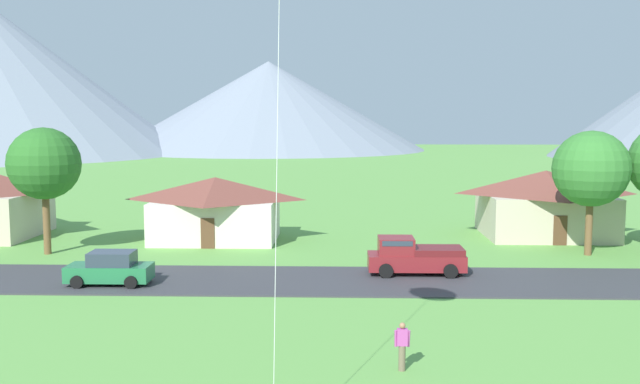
{
  "coord_description": "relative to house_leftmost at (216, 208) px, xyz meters",
  "views": [
    {
      "loc": [
        1.04,
        -9.21,
        8.66
      ],
      "look_at": [
        0.24,
        16.46,
        5.87
      ],
      "focal_mm": 40.05,
      "sensor_mm": 36.0,
      "label": 1
    }
  ],
  "objects": [
    {
      "name": "road_strip",
      "position": [
        7.67,
        -11.96,
        -2.23
      ],
      "size": [
        160.0,
        6.66,
        0.08
      ],
      "primitive_type": "cube",
      "color": "#38383D",
      "rests_on": "ground"
    },
    {
      "name": "mountain_west_ridge",
      "position": [
        -9.6,
        129.46,
        8.61
      ],
      "size": [
        77.13,
        77.13,
        21.78
      ],
      "primitive_type": "cone",
      "color": "gray",
      "rests_on": "ground"
    },
    {
      "name": "house_leftmost",
      "position": [
        0.0,
        0.0,
        0.0
      ],
      "size": [
        8.95,
        6.53,
        4.39
      ],
      "color": "beige",
      "rests_on": "ground"
    },
    {
      "name": "house_left_center",
      "position": [
        23.2,
        2.56,
        0.17
      ],
      "size": [
        9.22,
        7.98,
        4.71
      ],
      "color": "beige",
      "rests_on": "ground"
    },
    {
      "name": "tree_near_left",
      "position": [
        23.95,
        -4.4,
        3.07
      ],
      "size": [
        4.67,
        4.67,
        7.7
      ],
      "color": "brown",
      "rests_on": "ground"
    },
    {
      "name": "tree_left_of_center",
      "position": [
        -9.66,
        -5.13,
        3.36
      ],
      "size": [
        4.45,
        4.45,
        7.89
      ],
      "color": "brown",
      "rests_on": "ground"
    },
    {
      "name": "parked_car_green_west_end",
      "position": [
        -3.06,
        -13.21,
        -1.41
      ],
      "size": [
        4.22,
        2.11,
        1.68
      ],
      "color": "#237042",
      "rests_on": "road_strip"
    },
    {
      "name": "pickup_truck_maroon_west_side",
      "position": [
        12.58,
        -10.34,
        -1.22
      ],
      "size": [
        5.22,
        2.36,
        1.99
      ],
      "color": "maroon",
      "rests_on": "road_strip"
    },
    {
      "name": "watcher_person",
      "position": [
        10.76,
        -24.89,
        -1.4
      ],
      "size": [
        0.56,
        0.24,
        1.68
      ],
      "color": "#70604C",
      "rests_on": "ground"
    }
  ]
}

